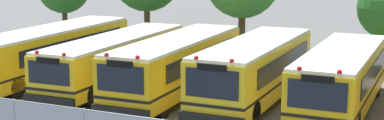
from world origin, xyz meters
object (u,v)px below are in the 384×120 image
(school_bus_1, at_px, (116,58))
(school_bus_4, at_px, (342,77))
(school_bus_2, at_px, (177,64))
(school_bus_0, at_px, (52,51))
(school_bus_3, at_px, (255,69))

(school_bus_1, bearing_deg, school_bus_4, 177.91)
(school_bus_1, relative_size, school_bus_2, 1.04)
(school_bus_0, relative_size, school_bus_1, 1.05)
(school_bus_1, distance_m, school_bus_3, 7.14)
(school_bus_3, bearing_deg, school_bus_2, 3.11)
(school_bus_3, bearing_deg, school_bus_1, -2.19)
(school_bus_1, xyz_separation_m, school_bus_4, (10.79, -0.08, 0.08))
(school_bus_1, xyz_separation_m, school_bus_3, (7.13, -0.26, 0.14))
(school_bus_1, height_order, school_bus_4, school_bus_4)
(school_bus_0, height_order, school_bus_3, school_bus_3)
(school_bus_2, xyz_separation_m, school_bus_3, (3.61, 0.20, 0.03))
(school_bus_0, relative_size, school_bus_2, 1.10)
(school_bus_4, bearing_deg, school_bus_0, -0.98)
(school_bus_0, distance_m, school_bus_4, 14.61)
(school_bus_1, relative_size, school_bus_3, 1.11)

